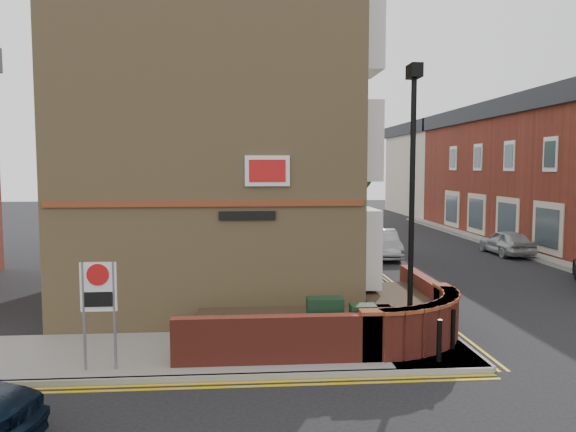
# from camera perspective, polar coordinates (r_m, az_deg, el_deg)

# --- Properties ---
(ground) EXTENTS (120.00, 120.00, 0.00)m
(ground) POSITION_cam_1_polar(r_m,az_deg,el_deg) (11.81, 6.18, -15.94)
(ground) COLOR black
(ground) RESTS_ON ground
(pavement_corner) EXTENTS (13.00, 3.00, 0.12)m
(pavement_corner) POSITION_cam_1_polar(r_m,az_deg,el_deg) (13.09, -10.81, -13.59)
(pavement_corner) COLOR gray
(pavement_corner) RESTS_ON ground
(pavement_main) EXTENTS (2.00, 32.00, 0.12)m
(pavement_main) POSITION_cam_1_polar(r_m,az_deg,el_deg) (27.46, 4.08, -3.71)
(pavement_main) COLOR gray
(pavement_main) RESTS_ON ground
(kerb_side) EXTENTS (13.00, 0.15, 0.12)m
(kerb_side) POSITION_cam_1_polar(r_m,az_deg,el_deg) (11.69, -11.64, -15.92)
(kerb_side) COLOR gray
(kerb_side) RESTS_ON ground
(kerb_main_near) EXTENTS (0.15, 32.00, 0.12)m
(kerb_main_near) POSITION_cam_1_polar(r_m,az_deg,el_deg) (27.62, 6.13, -3.68)
(kerb_main_near) COLOR gray
(kerb_main_near) RESTS_ON ground
(kerb_main_far) EXTENTS (0.15, 40.00, 0.12)m
(kerb_main_far) POSITION_cam_1_polar(r_m,az_deg,el_deg) (27.50, 24.00, -4.12)
(kerb_main_far) COLOR gray
(kerb_main_far) RESTS_ON ground
(yellow_lines_side) EXTENTS (13.00, 0.28, 0.01)m
(yellow_lines_side) POSITION_cam_1_polar(r_m,az_deg,el_deg) (11.48, -11.79, -16.62)
(yellow_lines_side) COLOR gold
(yellow_lines_side) RESTS_ON ground
(yellow_lines_main) EXTENTS (0.28, 32.00, 0.01)m
(yellow_lines_main) POSITION_cam_1_polar(r_m,az_deg,el_deg) (27.68, 6.64, -3.78)
(yellow_lines_main) COLOR gold
(yellow_lines_main) RESTS_ON ground
(corner_building) EXTENTS (8.95, 10.40, 13.60)m
(corner_building) POSITION_cam_1_polar(r_m,az_deg,el_deg) (18.96, -6.94, 11.06)
(corner_building) COLOR #A28556
(corner_building) RESTS_ON ground
(garden_wall) EXTENTS (6.80, 6.00, 1.20)m
(garden_wall) POSITION_cam_1_polar(r_m,az_deg,el_deg) (14.14, 4.25, -12.36)
(garden_wall) COLOR maroon
(garden_wall) RESTS_ON ground
(lamppost) EXTENTS (0.25, 0.50, 6.30)m
(lamppost) POSITION_cam_1_polar(r_m,az_deg,el_deg) (12.61, 12.46, 0.93)
(lamppost) COLOR black
(lamppost) RESTS_ON pavement_corner
(utility_cabinet_large) EXTENTS (0.80, 0.45, 1.20)m
(utility_cabinet_large) POSITION_cam_1_polar(r_m,az_deg,el_deg) (12.75, 3.75, -10.91)
(utility_cabinet_large) COLOR #16321A
(utility_cabinet_large) RESTS_ON pavement_corner
(utility_cabinet_small) EXTENTS (0.55, 0.40, 1.10)m
(utility_cabinet_small) POSITION_cam_1_polar(r_m,az_deg,el_deg) (12.62, 7.62, -11.35)
(utility_cabinet_small) COLOR #16321A
(utility_cabinet_small) RESTS_ON pavement_corner
(bollard_near) EXTENTS (0.11, 0.11, 0.90)m
(bollard_near) POSITION_cam_1_polar(r_m,az_deg,el_deg) (12.50, 15.11, -12.13)
(bollard_near) COLOR black
(bollard_near) RESTS_ON pavement_corner
(bollard_far) EXTENTS (0.11, 0.11, 0.90)m
(bollard_far) POSITION_cam_1_polar(r_m,az_deg,el_deg) (13.42, 16.40, -10.97)
(bollard_far) COLOR black
(bollard_far) RESTS_ON pavement_corner
(zone_sign) EXTENTS (0.72, 0.07, 2.20)m
(zone_sign) POSITION_cam_1_polar(r_m,az_deg,el_deg) (11.98, -18.68, -7.66)
(zone_sign) COLOR slate
(zone_sign) RESTS_ON pavement_corner
(far_terrace) EXTENTS (5.40, 30.40, 8.00)m
(far_terrace) POSITION_cam_1_polar(r_m,az_deg,el_deg) (32.40, 26.33, 4.18)
(far_terrace) COLOR maroon
(far_terrace) RESTS_ON ground
(far_terrace_cream) EXTENTS (5.40, 12.40, 8.00)m
(far_terrace_cream) POSITION_cam_1_polar(r_m,az_deg,el_deg) (51.57, 14.27, 4.66)
(far_terrace_cream) COLOR beige
(far_terrace_cream) RESTS_ON ground
(tree_near) EXTENTS (3.64, 3.65, 6.70)m
(tree_near) POSITION_cam_1_polar(r_m,az_deg,el_deg) (25.22, 4.81, 6.09)
(tree_near) COLOR #382B1E
(tree_near) RESTS_ON pavement_main
(tree_mid) EXTENTS (4.03, 4.03, 7.42)m
(tree_mid) POSITION_cam_1_polar(r_m,az_deg,el_deg) (33.15, 2.56, 6.70)
(tree_mid) COLOR #382B1E
(tree_mid) RESTS_ON pavement_main
(tree_far) EXTENTS (3.81, 3.81, 7.00)m
(tree_far) POSITION_cam_1_polar(r_m,az_deg,el_deg) (41.09, 1.17, 5.98)
(tree_far) COLOR #382B1E
(tree_far) RESTS_ON pavement_main
(traffic_light_assembly) EXTENTS (0.20, 0.16, 4.20)m
(traffic_light_assembly) POSITION_cam_1_polar(r_m,az_deg,el_deg) (36.14, 2.59, 2.73)
(traffic_light_assembly) COLOR black
(traffic_light_assembly) RESTS_ON pavement_main
(silver_car_near) EXTENTS (1.67, 4.01, 1.29)m
(silver_car_near) POSITION_cam_1_polar(r_m,az_deg,el_deg) (26.51, 9.49, -2.81)
(silver_car_near) COLOR #97999E
(silver_car_near) RESTS_ON ground
(red_car_main) EXTENTS (3.48, 4.76, 1.20)m
(red_car_main) POSITION_cam_1_polar(r_m,az_deg,el_deg) (29.14, 6.75, -2.16)
(red_car_main) COLOR maroon
(red_car_main) RESTS_ON ground
(silver_car_far) EXTENTS (1.48, 3.61, 1.22)m
(silver_car_far) POSITION_cam_1_polar(r_m,az_deg,el_deg) (28.93, 21.31, -2.49)
(silver_car_far) COLOR #A6AAAE
(silver_car_far) RESTS_ON ground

